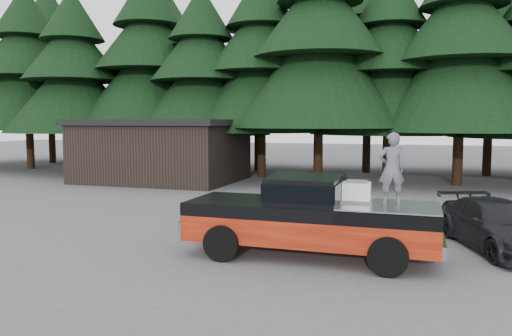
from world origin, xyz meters
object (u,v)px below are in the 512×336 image
(pickup_truck, at_px, (310,229))
(air_compressor, at_px, (357,193))
(parked_car, at_px, (498,225))
(utility_building, at_px, (162,150))
(man_on_bed, at_px, (392,168))

(pickup_truck, relative_size, air_compressor, 9.40)
(air_compressor, height_order, parked_car, air_compressor)
(parked_car, relative_size, utility_building, 0.51)
(parked_car, bearing_deg, pickup_truck, -173.41)
(pickup_truck, relative_size, man_on_bed, 3.69)
(pickup_truck, xyz_separation_m, parked_car, (4.32, 2.14, -0.05))
(pickup_truck, distance_m, man_on_bed, 2.35)
(parked_car, height_order, utility_building, utility_building)
(air_compressor, height_order, utility_building, utility_building)
(parked_car, bearing_deg, air_compressor, -169.72)
(utility_building, bearing_deg, pickup_truck, -49.25)
(pickup_truck, bearing_deg, air_compressor, 13.13)
(pickup_truck, xyz_separation_m, air_compressor, (1.04, 0.24, 0.88))
(man_on_bed, distance_m, parked_car, 3.51)
(pickup_truck, height_order, utility_building, utility_building)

